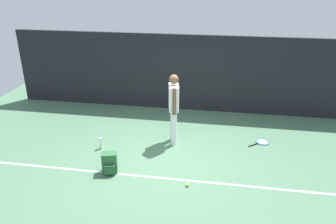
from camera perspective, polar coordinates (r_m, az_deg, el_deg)
The scene contains 8 objects.
ground_plane at distance 7.27m, azimuth -0.52°, elevation -8.49°, with size 12.00×12.00×0.00m, color #4C7556.
back_fence at distance 9.54m, azimuth 2.55°, elevation 6.74°, with size 10.00×0.10×2.21m, color black.
court_line at distance 6.75m, azimuth -1.46°, elevation -11.30°, with size 9.00×0.05×0.00m, color white.
tennis_player at distance 7.61m, azimuth 0.99°, elevation 1.22°, with size 0.29×0.52×1.70m.
tennis_racket at distance 8.31m, azimuth 15.90°, elevation -5.03°, with size 0.58×0.53×0.03m.
backpack at distance 6.91m, azimuth -10.08°, elevation -8.75°, with size 0.34×0.34×0.44m.
tennis_ball_near_player at distance 6.51m, azimuth 3.38°, elevation -12.48°, with size 0.07×0.07×0.07m, color #CCE033.
water_bottle at distance 7.84m, azimuth -11.52°, elevation -5.30°, with size 0.07×0.07×0.28m, color white.
Camera 1 is at (1.07, -6.07, 3.86)m, focal length 35.24 mm.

